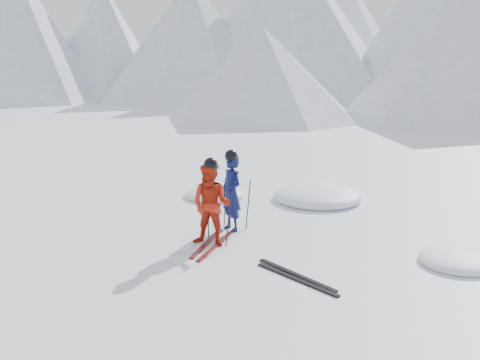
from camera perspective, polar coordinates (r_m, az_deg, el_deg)
The scene contains 12 objects.
ground at distance 9.31m, azimuth 6.09°, elevation -8.61°, with size 160.00×160.00×0.00m, color white.
skier_blue at distance 10.47m, azimuth -0.99°, elevation -1.48°, with size 0.58×0.38×1.60m, color #0D144E.
skier_red at distance 9.62m, azimuth -3.26°, elevation -2.81°, with size 0.78×0.61×1.60m, color red.
pole_blue_left at distance 10.83m, azimuth -1.70°, elevation -2.44°, with size 0.02×0.02×1.07m, color black.
pole_blue_right at distance 10.57m, azimuth 0.92°, elevation -2.83°, with size 0.02×0.02×1.07m, color black.
pole_red_left at distance 10.06m, azimuth -3.56°, elevation -3.67°, with size 0.02×0.02×1.07m, color black.
pole_red_right at distance 9.61m, azimuth -1.31°, elevation -4.46°, with size 0.02×0.02×1.07m, color black.
ski_worn_left at distance 9.94m, azimuth -3.72°, elevation -7.05°, with size 0.09×1.70×0.03m, color black.
ski_worn_right at distance 9.78m, azimuth -2.68°, elevation -7.36°, with size 0.09×1.70×0.03m, color black.
ski_loose_a at distance 8.55m, azimuth 6.32°, elevation -10.52°, with size 0.09×1.70×0.03m, color black.
ski_loose_b at distance 8.39m, azimuth 6.34°, elevation -11.01°, with size 0.09×1.70×0.03m, color black.
snow_lumps at distance 12.65m, azimuth 7.32°, elevation -2.77°, with size 7.74×3.92×0.49m.
Camera 1 is at (4.64, -7.31, 3.42)m, focal length 38.00 mm.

